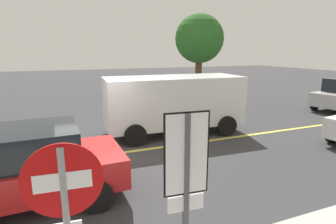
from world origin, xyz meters
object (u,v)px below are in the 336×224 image
(stop_sign, at_px, (66,215))
(speed_limit_sign, at_px, (186,176))
(tree_left_verge, at_px, (199,39))
(car_red_behind_van, at_px, (17,167))
(white_van, at_px, (173,101))

(stop_sign, xyz_separation_m, speed_limit_sign, (1.31, 0.03, 0.17))
(stop_sign, bearing_deg, tree_left_verge, 56.87)
(stop_sign, relative_size, car_red_behind_van, 0.52)
(stop_sign, distance_m, car_red_behind_van, 3.60)
(speed_limit_sign, bearing_deg, white_van, 68.31)
(speed_limit_sign, distance_m, car_red_behind_van, 4.15)
(tree_left_verge, bearing_deg, white_van, -126.39)
(speed_limit_sign, xyz_separation_m, white_van, (2.72, 6.83, -0.50))
(white_van, xyz_separation_m, tree_left_verge, (3.91, 5.31, 2.55))
(stop_sign, bearing_deg, white_van, 59.56)
(speed_limit_sign, distance_m, tree_left_verge, 13.98)
(car_red_behind_van, distance_m, tree_left_verge, 12.82)
(speed_limit_sign, relative_size, tree_left_verge, 0.47)
(stop_sign, relative_size, tree_left_verge, 0.44)
(speed_limit_sign, height_order, tree_left_verge, tree_left_verge)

